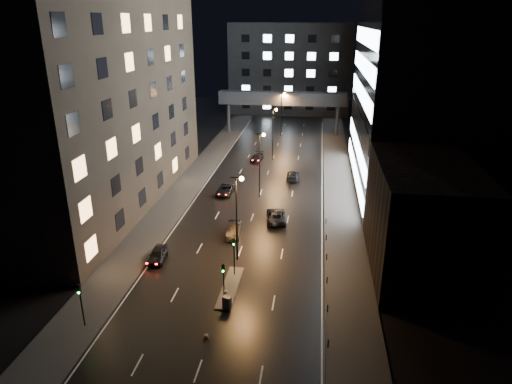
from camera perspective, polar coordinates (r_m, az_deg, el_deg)
ground at (r=82.37m, az=1.50°, el=2.44°), size 160.00×160.00×0.00m
sidewalk_left at (r=79.97m, az=-7.84°, el=1.73°), size 5.00×110.00×0.15m
sidewalk_right at (r=77.30m, az=10.34°, el=0.90°), size 5.00×110.00×0.15m
building_left at (r=69.26m, az=-19.44°, el=14.75°), size 15.00×48.00×40.00m
building_right_low at (r=52.12m, az=19.99°, el=-3.07°), size 10.00×18.00×12.00m
building_right_glass at (r=75.62m, az=21.38°, el=16.85°), size 20.00×36.00×45.00m
building_far at (r=136.63m, az=4.34°, el=15.13°), size 34.00×14.00×25.00m
skybridge at (r=109.46m, az=3.32°, el=11.54°), size 30.00×3.00×10.00m
median_island at (r=48.11m, az=-3.25°, el=-11.81°), size 1.60×8.00×0.15m
traffic_signal_near at (r=48.70m, az=-2.77°, el=-7.25°), size 0.28×0.34×4.40m
traffic_signal_far at (r=44.02m, az=-4.08°, el=-10.59°), size 0.28×0.34×4.40m
traffic_signal_corner at (r=43.96m, az=-21.08°, el=-12.38°), size 0.28×0.34×4.40m
bollard_row at (r=51.09m, az=8.84°, el=-9.45°), size 0.12×25.12×0.90m
streetlight_near at (r=50.37m, az=-2.28°, el=-1.96°), size 1.45×0.50×10.15m
streetlight_mid_a at (r=69.03m, az=0.58°, el=4.44°), size 1.45×0.50×10.15m
streetlight_mid_b at (r=88.28m, az=2.23°, el=8.07°), size 1.45×0.50×10.15m
streetlight_far at (r=107.80m, az=3.29°, el=10.40°), size 1.45×0.50×10.15m
car_away_a at (r=53.89m, az=-12.17°, el=-7.64°), size 2.17×4.45×1.46m
car_away_b at (r=58.50m, az=-2.77°, el=-4.71°), size 2.07×4.95×1.59m
car_away_c at (r=72.08m, az=-3.88°, el=0.25°), size 2.58×5.15×1.40m
car_away_d at (r=89.06m, az=0.12°, el=4.34°), size 2.43×4.94×1.38m
car_toward_a at (r=62.53m, az=2.52°, el=-2.98°), size 3.22×5.79×1.53m
car_toward_b at (r=78.80m, az=4.60°, el=2.06°), size 2.13×4.99×1.43m
utility_cabinet at (r=44.64m, az=-3.66°, el=-13.63°), size 0.88×0.70×1.25m
cone_a at (r=41.74m, az=-6.24°, el=-17.43°), size 0.41×0.41×0.48m
cone_b at (r=47.14m, az=-3.76°, el=-12.29°), size 0.48×0.48×0.55m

